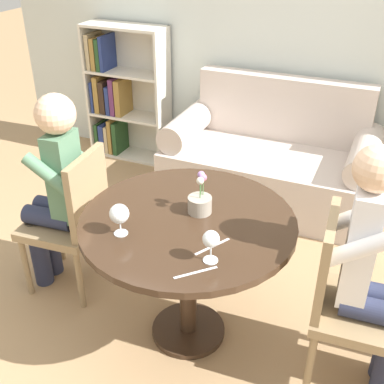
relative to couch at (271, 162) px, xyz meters
The scene contains 14 objects.
ground_plane 1.63m from the couch, 90.00° to the right, with size 16.00×16.00×0.00m, color tan.
back_wall 1.12m from the couch, 90.00° to the left, with size 5.20×0.05×2.70m.
round_table 1.63m from the couch, 90.00° to the right, with size 1.04×1.04×0.75m.
couch is the anchor object (origin of this frame).
bookshelf_left 1.54m from the couch, 169.94° to the left, with size 0.73×0.28×1.20m.
chair_left 1.69m from the couch, 117.24° to the right, with size 0.45×0.45×0.90m.
chair_right 1.74m from the couch, 63.68° to the right, with size 0.45×0.45×0.90m.
person_left 1.77m from the couch, 119.60° to the right, with size 0.44×0.36×1.23m.
person_right 1.80m from the couch, 60.93° to the right, with size 0.43×0.36×1.25m.
wine_glass_left 1.92m from the couch, 97.11° to the right, with size 0.09×0.09×0.15m.
wine_glass_right 1.94m from the couch, 83.34° to the right, with size 0.07×0.07×0.15m.
flower_vase 1.60m from the couch, 88.91° to the right, with size 0.12×0.12×0.21m.
knife_left_setting 1.82m from the couch, 83.89° to the right, with size 0.10×0.17×0.00m.
fork_left_setting 2.01m from the couch, 84.43° to the right, with size 0.14×0.14×0.00m.
Camera 1 is at (0.78, -1.75, 2.01)m, focal length 45.00 mm.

